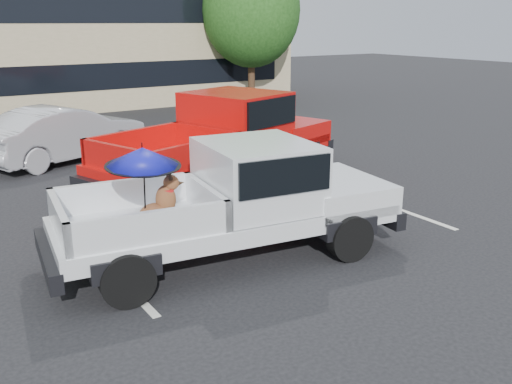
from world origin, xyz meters
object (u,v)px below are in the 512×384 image
(tree_back, at_px, (124,8))
(silver_sedan, at_px, (65,133))
(red_pickup, at_px, (231,134))
(silver_pickup, at_px, (244,194))
(tree_right, at_px, (251,10))

(tree_back, distance_m, silver_sedan, 17.13)
(red_pickup, bearing_deg, tree_back, 57.88)
(silver_pickup, distance_m, red_pickup, 4.49)
(tree_right, height_order, silver_pickup, tree_right)
(red_pickup, distance_m, silver_sedan, 5.19)
(tree_right, distance_m, red_pickup, 14.13)
(silver_pickup, bearing_deg, tree_back, 80.80)
(red_pickup, relative_size, silver_sedan, 1.49)
(tree_right, relative_size, tree_back, 0.95)
(tree_back, xyz_separation_m, red_pickup, (-4.83, -19.36, -3.24))
(silver_pickup, xyz_separation_m, red_pickup, (2.10, 3.97, 0.12))
(silver_pickup, height_order, red_pickup, red_pickup)
(tree_right, distance_m, silver_pickup, 18.54)
(tree_right, xyz_separation_m, tree_back, (-3.00, 8.00, 0.20))
(tree_right, relative_size, silver_sedan, 1.47)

